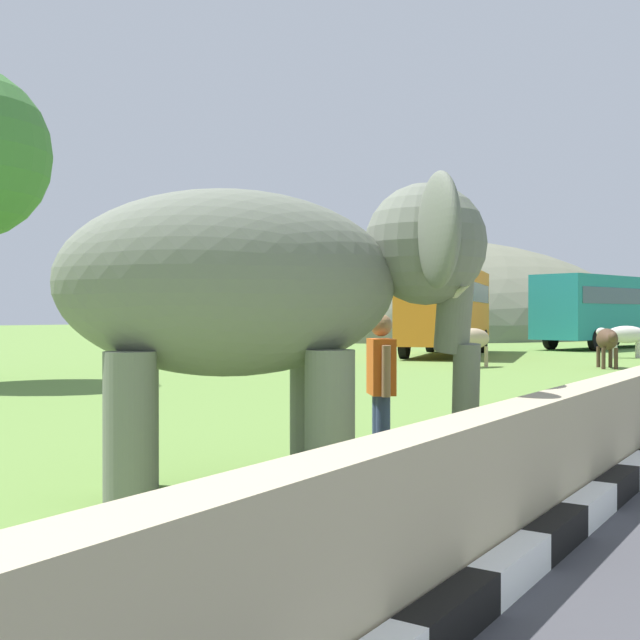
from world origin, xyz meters
name	(u,v)px	position (x,y,z in m)	size (l,w,h in m)	color
barrier_parapet	(520,472)	(2.00, 4.01, 0.50)	(28.00, 0.36, 1.00)	tan
elephant	(268,288)	(2.17, 6.43, 1.89)	(3.82, 3.85, 2.90)	slate
person_handler	(381,384)	(3.58, 6.03, 0.93)	(0.54, 0.48, 1.66)	navy
bus_orange	(447,304)	(25.75, 15.30, 2.08)	(9.12, 4.74, 3.50)	orange
bus_teal	(606,306)	(36.48, 11.63, 2.08)	(10.16, 4.78, 3.50)	teal
cow_near	(472,340)	(19.51, 11.63, 0.87)	(1.92, 1.00, 1.23)	tan
cow_mid	(607,340)	(21.39, 7.97, 0.87)	(1.90, 1.14, 1.23)	#473323
cow_far	(625,335)	(27.73, 8.82, 0.87)	(1.30, 1.85, 1.23)	beige
hill_east	(420,335)	(55.00, 30.86, 0.00)	(42.55, 34.04, 15.52)	#686B56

